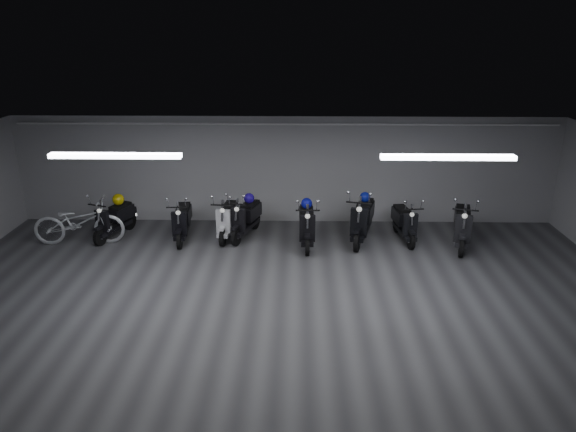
{
  "coord_description": "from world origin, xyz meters",
  "views": [
    {
      "loc": [
        0.32,
        -8.35,
        5.01
      ],
      "look_at": [
        0.1,
        2.5,
        1.05
      ],
      "focal_mm": 33.15,
      "sensor_mm": 36.0,
      "label": 1
    }
  ],
  "objects_px": {
    "scooter_2": "(227,213)",
    "scooter_0": "(114,213)",
    "scooter_8": "(405,217)",
    "bicycle": "(78,217)",
    "scooter_1": "(182,215)",
    "scooter_9": "(463,219)",
    "scooter_5": "(307,219)",
    "helmet_3": "(118,199)",
    "helmet_1": "(307,203)",
    "scooter_7": "(363,213)",
    "scooter_3": "(246,212)",
    "helmet_2": "(365,197)",
    "helmet_0": "(249,198)"
  },
  "relations": [
    {
      "from": "scooter_8",
      "to": "scooter_9",
      "type": "height_order",
      "value": "scooter_9"
    },
    {
      "from": "scooter_3",
      "to": "helmet_0",
      "type": "relative_size",
      "value": 6.8
    },
    {
      "from": "scooter_8",
      "to": "helmet_0",
      "type": "distance_m",
      "value": 3.82
    },
    {
      "from": "scooter_8",
      "to": "bicycle",
      "type": "height_order",
      "value": "bicycle"
    },
    {
      "from": "scooter_1",
      "to": "scooter_2",
      "type": "distance_m",
      "value": 1.1
    },
    {
      "from": "scooter_1",
      "to": "scooter_2",
      "type": "height_order",
      "value": "scooter_1"
    },
    {
      "from": "scooter_7",
      "to": "helmet_2",
      "type": "distance_m",
      "value": 0.41
    },
    {
      "from": "scooter_8",
      "to": "scooter_9",
      "type": "distance_m",
      "value": 1.33
    },
    {
      "from": "helmet_0",
      "to": "scooter_0",
      "type": "bearing_deg",
      "value": -174.58
    },
    {
      "from": "scooter_3",
      "to": "helmet_0",
      "type": "xyz_separation_m",
      "value": [
        0.08,
        0.23,
        0.28
      ]
    },
    {
      "from": "scooter_3",
      "to": "helmet_0",
      "type": "distance_m",
      "value": 0.37
    },
    {
      "from": "scooter_9",
      "to": "helmet_0",
      "type": "height_order",
      "value": "scooter_9"
    },
    {
      "from": "scooter_5",
      "to": "scooter_8",
      "type": "height_order",
      "value": "scooter_5"
    },
    {
      "from": "scooter_3",
      "to": "bicycle",
      "type": "xyz_separation_m",
      "value": [
        -3.93,
        -0.5,
        0.03
      ]
    },
    {
      "from": "helmet_2",
      "to": "helmet_3",
      "type": "distance_m",
      "value": 6.06
    },
    {
      "from": "scooter_1",
      "to": "scooter_7",
      "type": "xyz_separation_m",
      "value": [
        4.36,
        -0.0,
        0.1
      ]
    },
    {
      "from": "scooter_7",
      "to": "bicycle",
      "type": "height_order",
      "value": "scooter_7"
    },
    {
      "from": "scooter_9",
      "to": "helmet_2",
      "type": "distance_m",
      "value": 2.33
    },
    {
      "from": "scooter_3",
      "to": "scooter_5",
      "type": "relative_size",
      "value": 0.97
    },
    {
      "from": "scooter_7",
      "to": "helmet_0",
      "type": "bearing_deg",
      "value": -173.5
    },
    {
      "from": "helmet_0",
      "to": "helmet_1",
      "type": "height_order",
      "value": "helmet_1"
    },
    {
      "from": "scooter_2",
      "to": "helmet_0",
      "type": "bearing_deg",
      "value": 32.24
    },
    {
      "from": "scooter_1",
      "to": "helmet_2",
      "type": "height_order",
      "value": "scooter_1"
    },
    {
      "from": "scooter_5",
      "to": "scooter_7",
      "type": "bearing_deg",
      "value": 10.81
    },
    {
      "from": "scooter_2",
      "to": "scooter_5",
      "type": "xyz_separation_m",
      "value": [
        1.93,
        -0.46,
        0.04
      ]
    },
    {
      "from": "scooter_0",
      "to": "scooter_9",
      "type": "xyz_separation_m",
      "value": [
        8.37,
        -0.41,
        0.08
      ]
    },
    {
      "from": "scooter_8",
      "to": "scooter_1",
      "type": "bearing_deg",
      "value": 173.38
    },
    {
      "from": "scooter_8",
      "to": "helmet_2",
      "type": "height_order",
      "value": "scooter_8"
    },
    {
      "from": "scooter_5",
      "to": "helmet_3",
      "type": "bearing_deg",
      "value": 171.65
    },
    {
      "from": "bicycle",
      "to": "helmet_0",
      "type": "bearing_deg",
      "value": -86.05
    },
    {
      "from": "scooter_9",
      "to": "bicycle",
      "type": "height_order",
      "value": "scooter_9"
    },
    {
      "from": "scooter_5",
      "to": "scooter_7",
      "type": "height_order",
      "value": "scooter_7"
    },
    {
      "from": "scooter_0",
      "to": "helmet_2",
      "type": "xyz_separation_m",
      "value": [
        6.13,
        0.14,
        0.41
      ]
    },
    {
      "from": "scooter_0",
      "to": "scooter_1",
      "type": "height_order",
      "value": "scooter_1"
    },
    {
      "from": "scooter_0",
      "to": "scooter_7",
      "type": "xyz_separation_m",
      "value": [
        6.06,
        -0.13,
        0.11
      ]
    },
    {
      "from": "scooter_2",
      "to": "helmet_1",
      "type": "bearing_deg",
      "value": -0.24
    },
    {
      "from": "scooter_3",
      "to": "helmet_3",
      "type": "height_order",
      "value": "scooter_3"
    },
    {
      "from": "scooter_5",
      "to": "helmet_2",
      "type": "distance_m",
      "value": 1.56
    },
    {
      "from": "scooter_1",
      "to": "helmet_0",
      "type": "height_order",
      "value": "scooter_1"
    },
    {
      "from": "bicycle",
      "to": "scooter_8",
      "type": "bearing_deg",
      "value": -93.82
    },
    {
      "from": "bicycle",
      "to": "helmet_0",
      "type": "height_order",
      "value": "bicycle"
    },
    {
      "from": "helmet_1",
      "to": "helmet_3",
      "type": "xyz_separation_m",
      "value": [
        -4.64,
        0.37,
        -0.05
      ]
    },
    {
      "from": "scooter_2",
      "to": "scooter_5",
      "type": "bearing_deg",
      "value": -7.4
    },
    {
      "from": "scooter_1",
      "to": "helmet_0",
      "type": "distance_m",
      "value": 1.68
    },
    {
      "from": "helmet_2",
      "to": "scooter_9",
      "type": "bearing_deg",
      "value": -13.71
    },
    {
      "from": "scooter_9",
      "to": "helmet_3",
      "type": "relative_size",
      "value": 6.55
    },
    {
      "from": "scooter_9",
      "to": "helmet_1",
      "type": "bearing_deg",
      "value": -169.08
    },
    {
      "from": "scooter_2",
      "to": "scooter_0",
      "type": "bearing_deg",
      "value": -172.78
    },
    {
      "from": "scooter_0",
      "to": "scooter_1",
      "type": "relative_size",
      "value": 0.98
    },
    {
      "from": "scooter_3",
      "to": "helmet_2",
      "type": "height_order",
      "value": "scooter_3"
    }
  ]
}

